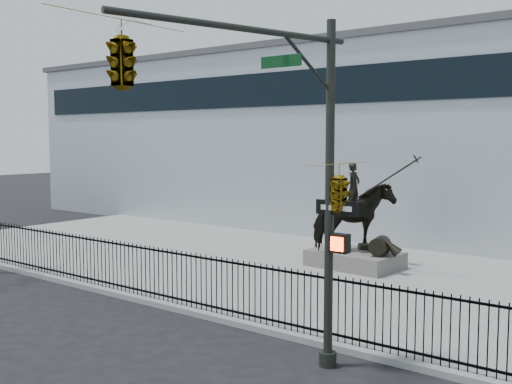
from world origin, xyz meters
The scene contains 7 objects.
ground centered at (0.00, 0.00, 0.00)m, with size 120.00×120.00×0.00m, color black.
plaza centered at (0.00, 7.00, 0.07)m, with size 30.00×12.00×0.15m, color gray.
building centered at (0.00, 20.00, 4.50)m, with size 44.00×14.00×9.00m, color silver.
picket_fence centered at (0.00, 1.25, 0.90)m, with size 22.10×0.10×1.50m.
statue_plinth centered at (3.19, 8.48, 0.43)m, with size 3.02×2.08×0.57m, color #5B5953.
equestrian_statue centered at (3.25, 8.47, 1.90)m, with size 3.87×2.54×3.28m.
traffic_signal_right centered at (6.47, -2.00, 4.85)m, with size 2.17×6.86×7.00m.
Camera 1 is at (13.12, -10.19, 4.67)m, focal length 42.00 mm.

